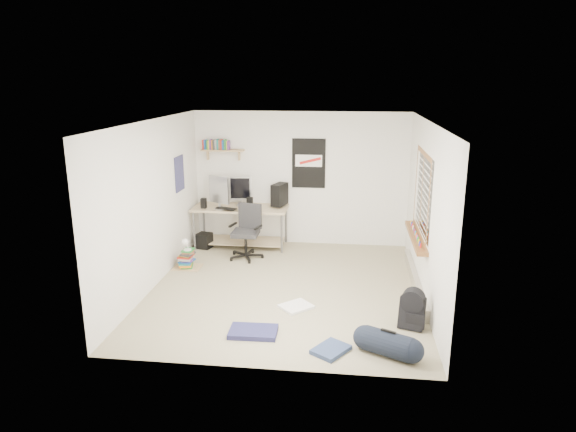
# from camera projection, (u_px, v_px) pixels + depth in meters

# --- Properties ---
(floor) EXTENTS (4.00, 4.50, 0.01)m
(floor) POSITION_uv_depth(u_px,v_px,m) (286.00, 288.00, 7.79)
(floor) COLOR gray
(floor) RESTS_ON ground
(ceiling) EXTENTS (4.00, 4.50, 0.01)m
(ceiling) POSITION_uv_depth(u_px,v_px,m) (286.00, 121.00, 7.13)
(ceiling) COLOR white
(ceiling) RESTS_ON ground
(back_wall) EXTENTS (4.00, 0.01, 2.50)m
(back_wall) POSITION_uv_depth(u_px,v_px,m) (301.00, 179.00, 9.62)
(back_wall) COLOR silver
(back_wall) RESTS_ON ground
(left_wall) EXTENTS (0.01, 4.50, 2.50)m
(left_wall) POSITION_uv_depth(u_px,v_px,m) (153.00, 204.00, 7.69)
(left_wall) COLOR silver
(left_wall) RESTS_ON ground
(right_wall) EXTENTS (0.01, 4.50, 2.50)m
(right_wall) POSITION_uv_depth(u_px,v_px,m) (427.00, 212.00, 7.23)
(right_wall) COLOR silver
(right_wall) RESTS_ON ground
(desk) EXTENTS (1.87, 1.14, 0.80)m
(desk) POSITION_uv_depth(u_px,v_px,m) (241.00, 227.00, 9.65)
(desk) COLOR #C6B089
(desk) RESTS_ON floor
(monitor_left) EXTENTS (0.45, 0.31, 0.49)m
(monitor_left) POSITION_uv_depth(u_px,v_px,m) (219.00, 194.00, 9.29)
(monitor_left) COLOR #A1A1A6
(monitor_left) RESTS_ON desk
(monitor_right) EXTENTS (0.40, 0.14, 0.43)m
(monitor_right) POSITION_uv_depth(u_px,v_px,m) (241.00, 193.00, 9.56)
(monitor_right) COLOR #ADACB1
(monitor_right) RESTS_ON desk
(pc_tower) EXTENTS (0.30, 0.42, 0.40)m
(pc_tower) POSITION_uv_depth(u_px,v_px,m) (280.00, 194.00, 9.48)
(pc_tower) COLOR black
(pc_tower) RESTS_ON desk
(keyboard) EXTENTS (0.40, 0.25, 0.02)m
(keyboard) POSITION_uv_depth(u_px,v_px,m) (226.00, 208.00, 9.25)
(keyboard) COLOR black
(keyboard) RESTS_ON desk
(speaker_left) EXTENTS (0.10, 0.10, 0.18)m
(speaker_left) POSITION_uv_depth(u_px,v_px,m) (204.00, 203.00, 9.29)
(speaker_left) COLOR black
(speaker_left) RESTS_ON desk
(speaker_right) EXTENTS (0.10, 0.10, 0.20)m
(speaker_right) POSITION_uv_depth(u_px,v_px,m) (250.00, 203.00, 9.28)
(speaker_right) COLOR black
(speaker_right) RESTS_ON desk
(office_chair) EXTENTS (0.75, 0.75, 0.96)m
(office_chair) POSITION_uv_depth(u_px,v_px,m) (245.00, 231.00, 8.96)
(office_chair) COLOR #27272A
(office_chair) RESTS_ON floor
(wall_shelf) EXTENTS (0.80, 0.22, 0.24)m
(wall_shelf) POSITION_uv_depth(u_px,v_px,m) (223.00, 150.00, 9.54)
(wall_shelf) COLOR tan
(wall_shelf) RESTS_ON back_wall
(poster_back_wall) EXTENTS (0.62, 0.03, 0.92)m
(poster_back_wall) POSITION_uv_depth(u_px,v_px,m) (309.00, 163.00, 9.50)
(poster_back_wall) COLOR black
(poster_back_wall) RESTS_ON back_wall
(poster_left_wall) EXTENTS (0.02, 0.42, 0.60)m
(poster_left_wall) POSITION_uv_depth(u_px,v_px,m) (179.00, 174.00, 8.77)
(poster_left_wall) COLOR navy
(poster_left_wall) RESTS_ON left_wall
(window) EXTENTS (0.10, 1.50, 1.26)m
(window) POSITION_uv_depth(u_px,v_px,m) (421.00, 194.00, 7.47)
(window) COLOR brown
(window) RESTS_ON right_wall
(baseboard_heater) EXTENTS (0.08, 2.50, 0.18)m
(baseboard_heater) POSITION_uv_depth(u_px,v_px,m) (415.00, 281.00, 7.82)
(baseboard_heater) COLOR #B7B2A8
(baseboard_heater) RESTS_ON floor
(backpack) EXTENTS (0.37, 0.33, 0.41)m
(backpack) POSITION_uv_depth(u_px,v_px,m) (412.00, 313.00, 6.51)
(backpack) COLOR black
(backpack) RESTS_ON floor
(duffel_bag) EXTENTS (0.39, 0.39, 0.57)m
(duffel_bag) POSITION_uv_depth(u_px,v_px,m) (388.00, 344.00, 5.87)
(duffel_bag) COLOR black
(duffel_bag) RESTS_ON floor
(tshirt) EXTENTS (0.53, 0.53, 0.04)m
(tshirt) POSITION_uv_depth(u_px,v_px,m) (296.00, 306.00, 7.11)
(tshirt) COLOR white
(tshirt) RESTS_ON floor
(jeans_a) EXTENTS (0.60, 0.39, 0.06)m
(jeans_a) POSITION_uv_depth(u_px,v_px,m) (253.00, 332.00, 6.38)
(jeans_a) COLOR #23234F
(jeans_a) RESTS_ON floor
(jeans_b) EXTENTS (0.50, 0.52, 0.05)m
(jeans_b) POSITION_uv_depth(u_px,v_px,m) (331.00, 350.00, 5.97)
(jeans_b) COLOR navy
(jeans_b) RESTS_ON floor
(book_stack) EXTENTS (0.55, 0.48, 0.33)m
(book_stack) POSITION_uv_depth(u_px,v_px,m) (187.00, 259.00, 8.59)
(book_stack) COLOR brown
(book_stack) RESTS_ON floor
(desk_lamp) EXTENTS (0.19, 0.24, 0.22)m
(desk_lamp) POSITION_uv_depth(u_px,v_px,m) (187.00, 246.00, 8.51)
(desk_lamp) COLOR silver
(desk_lamp) RESTS_ON book_stack
(subwoofer) EXTENTS (0.30, 0.30, 0.28)m
(subwoofer) POSITION_uv_depth(u_px,v_px,m) (204.00, 241.00, 9.59)
(subwoofer) COLOR black
(subwoofer) RESTS_ON floor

